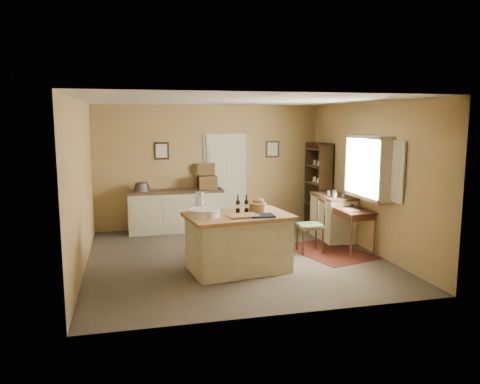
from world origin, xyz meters
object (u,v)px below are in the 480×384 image
(shelving_unit, at_px, (320,186))
(right_cabinet, at_px, (333,217))
(writing_desk, at_px, (353,215))
(desk_chair, at_px, (310,226))
(work_island, at_px, (238,241))
(sideboard, at_px, (176,209))

(shelving_unit, bearing_deg, right_cabinet, -98.39)
(writing_desk, relative_size, shelving_unit, 0.46)
(desk_chair, bearing_deg, writing_desk, -0.70)
(work_island, bearing_deg, sideboard, 95.60)
(writing_desk, bearing_deg, desk_chair, 176.00)
(writing_desk, relative_size, desk_chair, 0.89)
(writing_desk, height_order, desk_chair, desk_chair)
(sideboard, xyz_separation_m, shelving_unit, (3.14, -0.38, 0.46))
(sideboard, relative_size, right_cabinet, 1.92)
(writing_desk, bearing_deg, right_cabinet, 90.01)
(work_island, distance_m, shelving_unit, 3.54)
(work_island, relative_size, right_cabinet, 1.64)
(sideboard, relative_size, shelving_unit, 1.08)
(work_island, distance_m, writing_desk, 2.41)
(shelving_unit, bearing_deg, work_island, -134.71)
(sideboard, distance_m, right_cabinet, 3.31)
(right_cabinet, height_order, shelving_unit, shelving_unit)
(work_island, xyz_separation_m, shelving_unit, (2.47, 2.49, 0.46))
(desk_chair, bearing_deg, right_cabinet, 47.71)
(desk_chair, height_order, shelving_unit, shelving_unit)
(sideboard, height_order, shelving_unit, shelving_unit)
(desk_chair, height_order, right_cabinet, right_cabinet)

